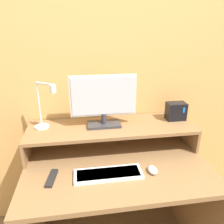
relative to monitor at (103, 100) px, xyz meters
The scene contains 9 objects.
wall_back 0.28m from the monitor, 75.42° to the left, with size 6.00×0.05×2.50m.
desk 0.60m from the monitor, 75.90° to the right, with size 1.14×0.74×0.71m.
monitor_shelf 0.22m from the monitor, 13.99° to the right, with size 1.14×0.35×0.17m.
monitor is the anchor object (origin of this frame).
desk_lamp 0.39m from the monitor, behind, with size 0.17×0.14×0.32m.
router_dock 0.55m from the monitor, ahead, with size 0.14×0.09×0.13m.
keyboard 0.48m from the monitor, 92.54° to the right, with size 0.40×0.13×0.02m.
mouse 0.54m from the monitor, 53.84° to the right, with size 0.05×0.08×0.03m.
remote_control 0.57m from the monitor, 136.92° to the right, with size 0.06×0.15×0.02m.
Camera 1 is at (-0.20, -0.79, 1.52)m, focal length 35.00 mm.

